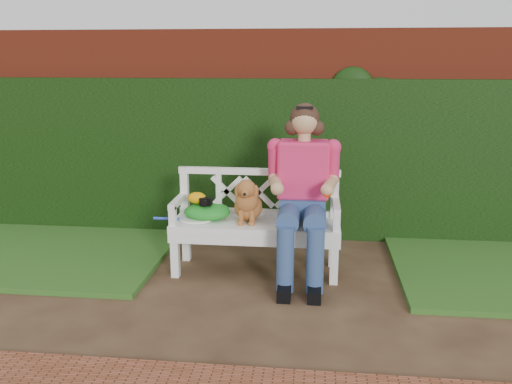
# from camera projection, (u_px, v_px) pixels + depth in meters

# --- Properties ---
(ground) EXTENTS (60.00, 60.00, 0.00)m
(ground) POSITION_uv_depth(u_px,v_px,m) (269.00, 302.00, 4.36)
(ground) COLOR #352216
(brick_wall) EXTENTS (10.00, 0.30, 2.20)m
(brick_wall) POSITION_uv_depth(u_px,v_px,m) (285.00, 134.00, 5.93)
(brick_wall) COLOR maroon
(brick_wall) RESTS_ON ground
(ivy_hedge) EXTENTS (10.00, 0.18, 1.70)m
(ivy_hedge) POSITION_uv_depth(u_px,v_px,m) (283.00, 160.00, 5.77)
(ivy_hedge) COLOR #1C400F
(ivy_hedge) RESTS_ON ground
(grass_left) EXTENTS (2.60, 2.00, 0.05)m
(grass_left) POSITION_uv_depth(u_px,v_px,m) (41.00, 249.00, 5.48)
(grass_left) COLOR #254917
(grass_left) RESTS_ON ground
(garden_bench) EXTENTS (1.64, 0.78, 0.48)m
(garden_bench) POSITION_uv_depth(u_px,v_px,m) (256.00, 246.00, 4.92)
(garden_bench) COLOR white
(garden_bench) RESTS_ON ground
(seated_woman) EXTENTS (0.81, 0.99, 1.57)m
(seated_woman) POSITION_uv_depth(u_px,v_px,m) (303.00, 190.00, 4.73)
(seated_woman) COLOR #DF2845
(seated_woman) RESTS_ON ground
(dog) EXTENTS (0.37, 0.43, 0.41)m
(dog) POSITION_uv_depth(u_px,v_px,m) (248.00, 199.00, 4.82)
(dog) COLOR #B66742
(dog) RESTS_ON garden_bench
(tennis_racket) EXTENTS (0.59, 0.35, 0.03)m
(tennis_racket) POSITION_uv_depth(u_px,v_px,m) (193.00, 219.00, 4.87)
(tennis_racket) COLOR silver
(tennis_racket) RESTS_ON garden_bench
(green_bag) EXTENTS (0.52, 0.46, 0.14)m
(green_bag) POSITION_uv_depth(u_px,v_px,m) (207.00, 211.00, 4.91)
(green_bag) COLOR #1E8823
(green_bag) RESTS_ON garden_bench
(camera_item) EXTENTS (0.11, 0.08, 0.07)m
(camera_item) POSITION_uv_depth(u_px,v_px,m) (206.00, 201.00, 4.85)
(camera_item) COLOR black
(camera_item) RESTS_ON green_bag
(baseball_glove) EXTENTS (0.18, 0.14, 0.11)m
(baseball_glove) POSITION_uv_depth(u_px,v_px,m) (197.00, 198.00, 4.89)
(baseball_glove) COLOR orange
(baseball_glove) RESTS_ON green_bag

